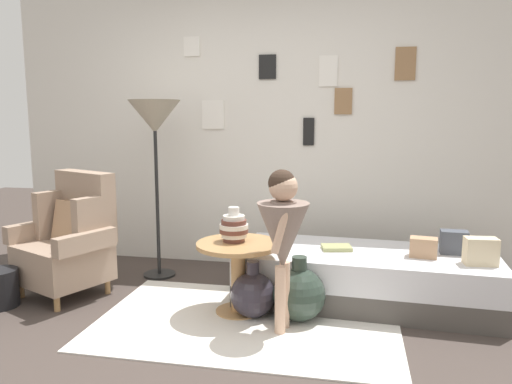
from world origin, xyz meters
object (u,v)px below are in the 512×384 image
(demijohn_far, at_px, (299,294))
(daybed, at_px, (365,277))
(person_child, at_px, (283,230))
(armchair, at_px, (70,240))
(book_on_daybed, at_px, (337,248))
(vase_striped, at_px, (234,228))
(floor_lamp, at_px, (155,123))
(demijohn_near, at_px, (253,294))
(side_table, at_px, (238,262))

(demijohn_far, bearing_deg, daybed, 43.20)
(daybed, height_order, person_child, person_child)
(armchair, distance_m, daybed, 2.33)
(book_on_daybed, relative_size, demijohn_far, 0.48)
(vase_striped, distance_m, floor_lamp, 1.30)
(floor_lamp, xyz_separation_m, demijohn_far, (1.33, -0.73, -1.16))
(daybed, bearing_deg, person_child, -130.89)
(armchair, xyz_separation_m, person_child, (1.76, -0.38, 0.25))
(daybed, distance_m, demijohn_near, 0.89)
(vase_striped, xyz_separation_m, person_child, (0.39, -0.27, 0.06))
(vase_striped, bearing_deg, demijohn_near, -27.20)
(side_table, height_order, floor_lamp, floor_lamp)
(side_table, distance_m, vase_striped, 0.25)
(armchair, distance_m, person_child, 1.81)
(demijohn_far, bearing_deg, floor_lamp, 151.33)
(vase_striped, height_order, demijohn_far, vase_striped)
(daybed, height_order, floor_lamp, floor_lamp)
(armchair, distance_m, vase_striped, 1.38)
(armchair, xyz_separation_m, book_on_daybed, (2.08, 0.27, -0.02))
(daybed, distance_m, book_on_daybed, 0.31)
(side_table, distance_m, demijohn_near, 0.25)
(side_table, bearing_deg, book_on_daybed, 30.43)
(demijohn_far, bearing_deg, book_on_daybed, 61.99)
(side_table, height_order, demijohn_near, side_table)
(book_on_daybed, height_order, demijohn_near, book_on_daybed)
(daybed, height_order, demijohn_near, demijohn_near)
(armchair, relative_size, demijohn_near, 2.39)
(side_table, bearing_deg, demijohn_far, -5.75)
(floor_lamp, xyz_separation_m, demijohn_near, (1.00, -0.73, -1.19))
(armchair, distance_m, demijohn_far, 1.87)
(side_table, distance_m, floor_lamp, 1.48)
(demijohn_far, bearing_deg, person_child, -113.73)
(daybed, xyz_separation_m, floor_lamp, (-1.79, 0.30, 1.15))
(daybed, relative_size, floor_lamp, 1.26)
(floor_lamp, relative_size, demijohn_far, 3.39)
(person_child, xyz_separation_m, demijohn_near, (-0.24, 0.20, -0.52))
(side_table, height_order, book_on_daybed, side_table)
(daybed, distance_m, side_table, 0.99)
(side_table, relative_size, vase_striped, 2.38)
(floor_lamp, bearing_deg, person_child, -36.74)
(floor_lamp, relative_size, person_child, 1.44)
(book_on_daybed, relative_size, demijohn_near, 0.54)
(book_on_daybed, xyz_separation_m, demijohn_far, (-0.24, -0.44, -0.23))
(person_child, height_order, demijohn_far, person_child)
(demijohn_far, bearing_deg, armchair, 174.47)
(book_on_daybed, bearing_deg, side_table, -149.57)
(person_child, bearing_deg, demijohn_far, 66.27)
(person_child, bearing_deg, side_table, 145.47)
(vase_striped, height_order, demijohn_near, vase_striped)
(demijohn_far, bearing_deg, vase_striped, 171.16)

